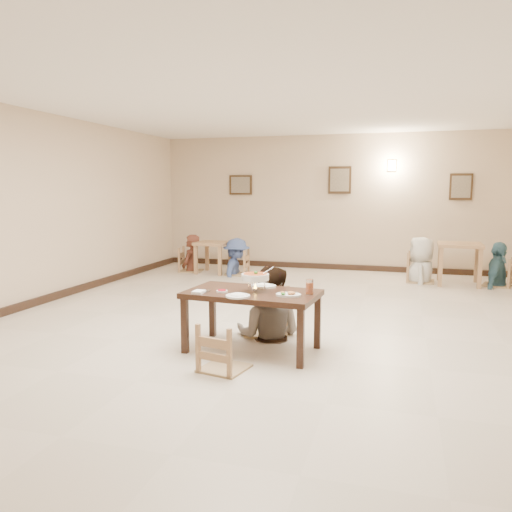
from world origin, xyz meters
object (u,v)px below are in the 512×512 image
(chair_far, at_px, (268,292))
(bg_chair_lr, at_px, (236,251))
(chair_near, at_px, (224,325))
(bg_diner_d, at_px, (499,242))
(bg_diner_c, at_px, (422,237))
(bg_diner_a, at_px, (191,235))
(main_diner, at_px, (269,266))
(bg_table_right, at_px, (460,251))
(bg_chair_rr, at_px, (498,259))
(bg_chair_ll, at_px, (191,249))
(main_table, at_px, (252,298))
(bg_chair_rl, at_px, (421,254))
(bg_table_left, at_px, (213,248))
(curry_warmer, at_px, (255,277))
(bg_diner_b, at_px, (236,238))
(drink_glass, at_px, (310,287))

(chair_far, distance_m, bg_chair_lr, 4.41)
(chair_far, height_order, chair_near, chair_far)
(bg_diner_d, bearing_deg, bg_diner_c, 110.38)
(bg_diner_d, bearing_deg, bg_diner_a, 112.57)
(main_diner, height_order, bg_table_right, main_diner)
(bg_chair_rr, distance_m, bg_diner_c, 1.41)
(bg_table_right, relative_size, bg_chair_ll, 0.82)
(bg_chair_rr, bearing_deg, main_table, -16.64)
(bg_chair_rl, xyz_separation_m, bg_chair_rr, (1.36, -0.04, -0.04))
(main_table, height_order, bg_chair_ll, bg_chair_ll)
(main_table, relative_size, bg_chair_rl, 1.38)
(bg_table_left, xyz_separation_m, bg_table_right, (4.95, 0.08, 0.10))
(curry_warmer, distance_m, bg_diner_d, 5.89)
(chair_near, xyz_separation_m, bg_table_left, (-2.22, 5.43, 0.09))
(bg_chair_rl, distance_m, bg_diner_d, 1.39)
(main_table, height_order, bg_diner_d, bg_diner_d)
(main_table, xyz_separation_m, bg_diner_c, (1.96, 4.94, 0.29))
(bg_table_left, distance_m, bg_diner_b, 0.60)
(bg_chair_ll, relative_size, bg_chair_lr, 1.00)
(main_table, xyz_separation_m, bg_chair_rl, (1.96, 4.94, -0.05))
(bg_diner_c, height_order, bg_diner_d, bg_diner_c)
(chair_far, bearing_deg, bg_chair_ll, 121.18)
(chair_far, distance_m, bg_diner_a, 5.06)
(bg_chair_lr, xyz_separation_m, bg_chair_rr, (5.08, 0.18, -0.00))
(bg_diner_b, height_order, bg_diner_c, bg_diner_c)
(main_table, relative_size, bg_diner_c, 0.85)
(bg_table_right, bearing_deg, bg_table_left, -179.04)
(bg_table_left, distance_m, bg_diner_d, 5.64)
(bg_chair_rl, bearing_deg, bg_diner_c, -23.12)
(chair_near, distance_m, bg_chair_rr, 6.52)
(main_diner, xyz_separation_m, bg_table_right, (2.59, 4.29, -0.22))
(bg_chair_rr, relative_size, bg_diner_a, 0.62)
(bg_chair_ll, relative_size, bg_diner_d, 0.61)
(chair_far, distance_m, main_diner, 0.35)
(bg_table_left, bearing_deg, bg_chair_lr, -6.28)
(bg_diner_d, bearing_deg, main_diner, 164.86)
(bg_table_right, height_order, bg_diner_a, bg_diner_a)
(bg_table_left, distance_m, bg_chair_lr, 0.55)
(bg_diner_b, bearing_deg, bg_chair_ll, 80.09)
(bg_chair_rr, xyz_separation_m, bg_diner_d, (-0.00, -0.00, 0.33))
(bg_chair_ll, bearing_deg, curry_warmer, -159.17)
(chair_far, xyz_separation_m, drink_glass, (0.63, -0.65, 0.21))
(chair_near, xyz_separation_m, bg_chair_rl, (2.05, 5.59, 0.09))
(bg_chair_ll, distance_m, bg_diner_c, 4.83)
(bg_chair_rr, bearing_deg, bg_diner_d, -9.11)
(chair_far, height_order, bg_table_right, chair_far)
(bg_diner_a, bearing_deg, chair_near, 26.52)
(bg_chair_ll, relative_size, bg_chair_rr, 1.00)
(chair_near, relative_size, bg_diner_a, 0.56)
(bg_diner_a, bearing_deg, curry_warmer, 30.75)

